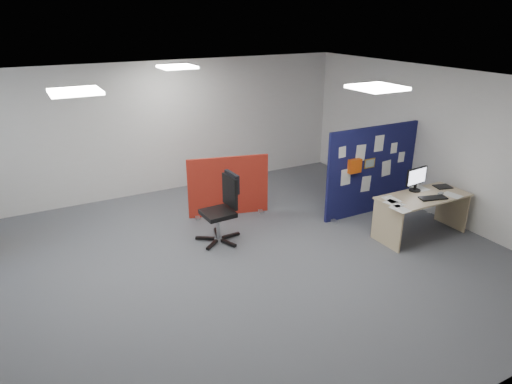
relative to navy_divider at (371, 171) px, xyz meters
name	(u,v)px	position (x,y,z in m)	size (l,w,h in m)	color
floor	(212,269)	(-3.46, -0.52, -0.84)	(9.00, 9.00, 0.00)	#52555A
ceiling	(204,86)	(-3.46, -0.52, 1.86)	(9.00, 7.00, 0.02)	white
wall_back	(141,131)	(-3.46, 2.98, 0.51)	(9.00, 0.02, 2.70)	silver
wall_front	(386,328)	(-3.46, -4.02, 0.51)	(9.00, 0.02, 2.70)	silver
wall_right	(437,143)	(1.04, -0.52, 0.51)	(0.02, 7.00, 2.70)	silver
ceiling_lights	(208,80)	(-3.13, 0.14, 1.83)	(4.10, 4.10, 0.04)	white
navy_divider	(371,171)	(0.00, 0.00, 0.00)	(2.03, 0.30, 1.67)	#10143C
main_desk	(420,205)	(0.12, -1.13, -0.28)	(1.59, 0.71, 0.73)	tan
monitor_main	(416,178)	(0.15, -0.94, 0.12)	(0.47, 0.20, 0.41)	black
keyboard	(433,198)	(0.15, -1.34, -0.09)	(0.45, 0.18, 0.03)	black
mouse	(441,194)	(0.41, -1.27, -0.09)	(0.10, 0.06, 0.03)	#A0A1A5
paper_tray	(443,187)	(0.72, -1.04, -0.10)	(0.28, 0.22, 0.01)	black
red_divider	(228,187)	(-2.39, 1.16, -0.28)	(1.48, 0.41, 1.13)	#AB1A16
office_chair	(224,204)	(-2.89, 0.25, -0.19)	(0.73, 0.76, 1.14)	black
desk_papers	(412,199)	(-0.16, -1.18, -0.10)	(1.43, 0.82, 0.00)	white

